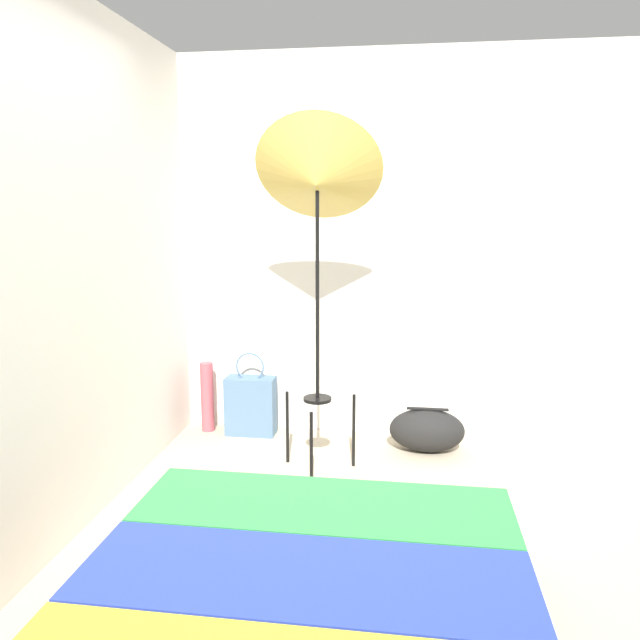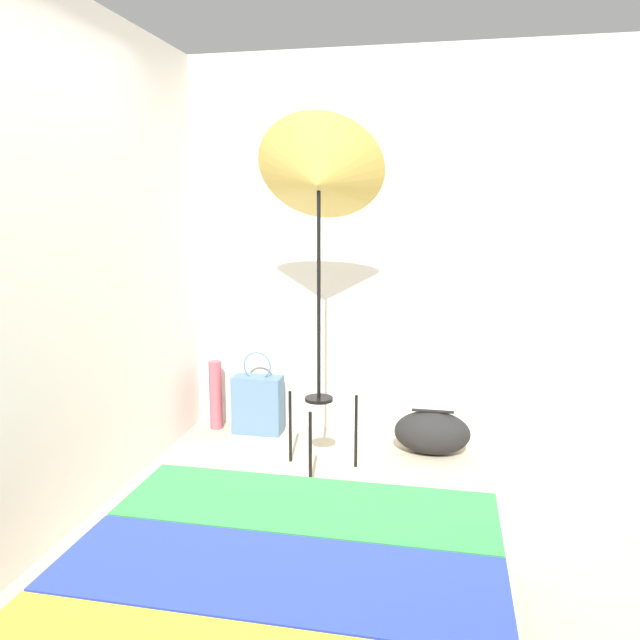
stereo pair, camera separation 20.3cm
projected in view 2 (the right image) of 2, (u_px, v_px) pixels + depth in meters
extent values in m
plane|color=tan|center=(330.00, 612.00, 2.48)|extent=(14.00, 14.00, 0.00)
cube|color=silver|center=(386.00, 249.00, 4.21)|extent=(8.00, 0.05, 2.60)
cube|color=silver|center=(118.00, 259.00, 3.48)|extent=(0.05, 8.00, 2.60)
cube|color=#283DAD|center=(275.00, 578.00, 2.02)|extent=(1.48, 0.48, 0.04)
cube|color=green|center=(308.00, 508.00, 2.49)|extent=(1.48, 0.48, 0.04)
cylinder|color=black|center=(310.00, 451.00, 3.51)|extent=(0.02, 0.02, 0.46)
cylinder|color=black|center=(290.00, 426.00, 3.90)|extent=(0.02, 0.02, 0.46)
cylinder|color=black|center=(356.00, 431.00, 3.82)|extent=(0.02, 0.02, 0.46)
cylinder|color=black|center=(319.00, 399.00, 3.70)|extent=(0.17, 0.17, 0.02)
cylinder|color=black|center=(319.00, 291.00, 3.58)|extent=(0.02, 0.02, 1.29)
cone|color=#D1B251|center=(319.00, 176.00, 3.47)|extent=(0.73, 0.58, 0.67)
cube|color=slate|center=(258.00, 405.00, 4.41)|extent=(0.35, 0.16, 0.41)
torus|color=slate|center=(257.00, 366.00, 4.36)|extent=(0.20, 0.01, 0.20)
ellipsoid|color=black|center=(432.00, 433.00, 4.04)|extent=(0.49, 0.28, 0.28)
cube|color=black|center=(433.00, 411.00, 4.01)|extent=(0.27, 0.04, 0.01)
cylinder|color=#BC4C56|center=(216.00, 395.00, 4.49)|extent=(0.09, 0.09, 0.50)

